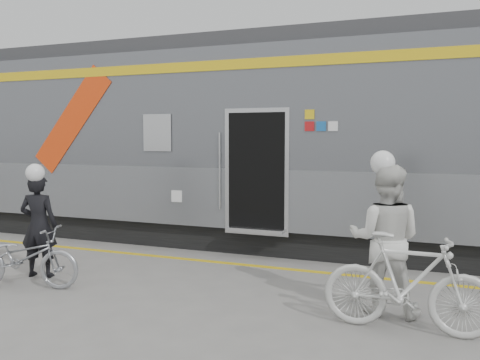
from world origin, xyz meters
The scene contains 9 objects.
ground centered at (0.00, 0.00, 0.00)m, with size 90.00×90.00×0.00m, color slate.
train centered at (-1.69, 4.19, 2.05)m, with size 24.00×3.17×4.10m.
safety_strip centered at (0.00, 2.15, 0.00)m, with size 24.00×0.12×0.01m, color gold.
man centered at (-2.24, 0.33, 0.80)m, with size 0.59×0.39×1.61m, color black.
bicycle_left centered at (-2.04, -0.22, 0.44)m, with size 0.59×1.69×0.89m, color #9D9FA4.
woman centered at (2.93, 0.60, 0.92)m, with size 0.90×0.70×1.84m, color silver.
bicycle_right centered at (3.23, 0.05, 0.56)m, with size 0.53×1.86×1.12m, color beige.
helmet_man centered at (-2.24, 0.33, 1.75)m, with size 0.28×0.28×0.28m, color white.
helmet_woman centered at (2.93, 0.60, 1.99)m, with size 0.30×0.30×0.30m, color white.
Camera 1 is at (3.50, -5.76, 2.18)m, focal length 38.00 mm.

